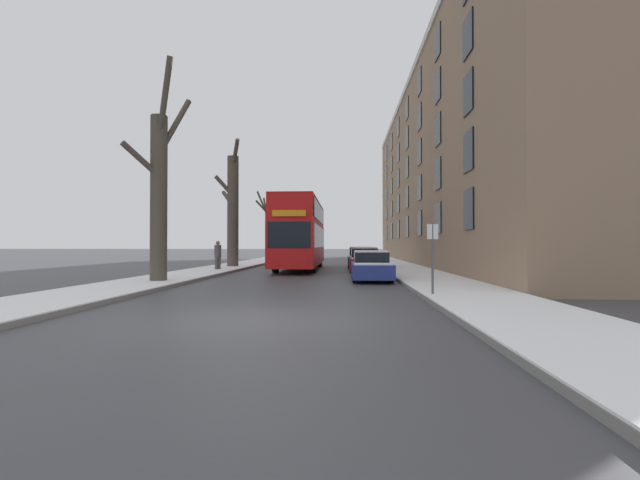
{
  "coord_description": "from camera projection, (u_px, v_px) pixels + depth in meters",
  "views": [
    {
      "loc": [
        2.0,
        -8.97,
        1.58
      ],
      "look_at": [
        0.78,
        12.66,
        1.83
      ],
      "focal_mm": 24.0,
      "sensor_mm": 36.0,
      "label": 1
    }
  ],
  "objects": [
    {
      "name": "parked_car_1",
      "position": [
        364.0,
        260.0,
        25.21
      ],
      "size": [
        1.74,
        3.95,
        1.45
      ],
      "color": "maroon",
      "rests_on": "ground"
    },
    {
      "name": "sidewalk_right",
      "position": [
        370.0,
        255.0,
        61.64
      ],
      "size": [
        3.06,
        130.0,
        0.16
      ],
      "color": "slate",
      "rests_on": "ground"
    },
    {
      "name": "bare_tree_left_1",
      "position": [
        233.0,
        209.0,
        28.89
      ],
      "size": [
        2.01,
        3.02,
        8.52
      ],
      "color": "#4C4238",
      "rests_on": "ground"
    },
    {
      "name": "bare_tree_left_0",
      "position": [
        159.0,
        190.0,
        17.18
      ],
      "size": [
        2.12,
        2.48,
        8.73
      ],
      "color": "#4C4238",
      "rests_on": "ground"
    },
    {
      "name": "terrace_facade_right",
      "position": [
        462.0,
        171.0,
        35.57
      ],
      "size": [
        9.1,
        46.67,
        15.53
      ],
      "color": "#8C7056",
      "rests_on": "ground"
    },
    {
      "name": "double_decker_bus",
      "position": [
        301.0,
        231.0,
        27.55
      ],
      "size": [
        2.5,
        11.62,
        4.34
      ],
      "color": "red",
      "rests_on": "ground"
    },
    {
      "name": "pedestrian_left_sidewalk",
      "position": [
        218.0,
        255.0,
        25.13
      ],
      "size": [
        0.4,
        0.4,
        1.82
      ],
      "rotation": [
        0.0,
        0.0,
        0.83
      ],
      "color": "#4C4742",
      "rests_on": "ground"
    },
    {
      "name": "sidewalk_left",
      "position": [
        290.0,
        255.0,
        62.29
      ],
      "size": [
        3.06,
        130.0,
        0.16
      ],
      "color": "slate",
      "rests_on": "ground"
    },
    {
      "name": "bare_tree_left_2",
      "position": [
        268.0,
        227.0,
        42.37
      ],
      "size": [
        2.29,
        4.04,
        7.0
      ],
      "color": "#4C4238",
      "rests_on": "ground"
    },
    {
      "name": "parked_car_0",
      "position": [
        371.0,
        267.0,
        18.97
      ],
      "size": [
        1.69,
        4.18,
        1.33
      ],
      "color": "navy",
      "rests_on": "ground"
    },
    {
      "name": "street_sign_post",
      "position": [
        433.0,
        255.0,
        12.43
      ],
      "size": [
        0.32,
        0.07,
        2.22
      ],
      "color": "#4C4F54",
      "rests_on": "ground"
    },
    {
      "name": "ground_plane",
      "position": [
        250.0,
        319.0,
        9.05
      ],
      "size": [
        320.0,
        320.0,
        0.0
      ],
      "primitive_type": "plane",
      "color": "#424247"
    },
    {
      "name": "parked_car_2",
      "position": [
        361.0,
        258.0,
        30.19
      ],
      "size": [
        1.86,
        4.1,
        1.45
      ],
      "color": "navy",
      "rests_on": "ground"
    }
  ]
}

